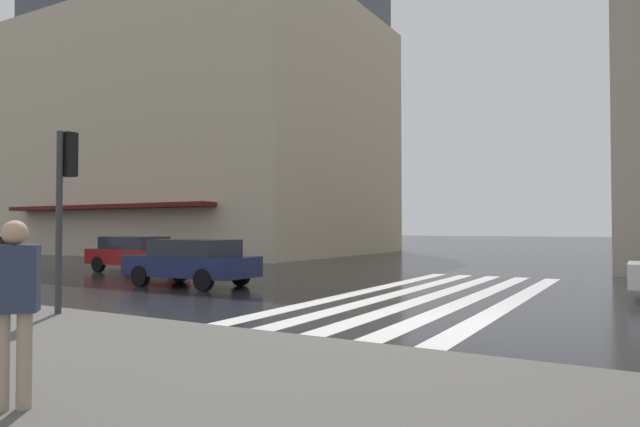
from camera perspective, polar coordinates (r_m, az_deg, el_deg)
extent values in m
plane|color=black|center=(10.74, 14.68, -10.87)|extent=(220.00, 220.00, 0.00)
cube|color=silver|center=(14.58, 19.33, -8.32)|extent=(13.00, 0.50, 0.01)
cube|color=silver|center=(14.79, 15.48, -8.24)|extent=(13.00, 0.50, 0.01)
cube|color=silver|center=(15.07, 11.76, -8.14)|extent=(13.00, 0.50, 0.01)
cube|color=silver|center=(15.42, 8.19, -8.00)|extent=(13.00, 0.50, 0.01)
cube|color=silver|center=(15.81, 4.79, -7.85)|extent=(13.00, 0.50, 0.01)
cube|color=beige|center=(42.24, -11.52, 7.36)|extent=(17.02, 23.81, 16.44)
cube|color=#474C56|center=(44.88, -11.45, 20.11)|extent=(15.32, 22.86, 3.61)
cube|color=#591419|center=(35.47, -21.37, 0.63)|extent=(1.20, 16.67, 0.24)
cylinder|color=#333338|center=(11.65, -25.06, -0.78)|extent=(0.12, 0.12, 3.45)
cube|color=black|center=(11.84, -24.27, 5.50)|extent=(0.22, 0.30, 0.85)
sphere|color=red|center=(11.95, -23.79, 6.79)|extent=(0.17, 0.17, 0.17)
sphere|color=orange|center=(11.91, -23.80, 5.46)|extent=(0.17, 0.17, 0.17)
sphere|color=green|center=(11.88, -23.81, 4.12)|extent=(0.17, 0.17, 0.17)
cylinder|color=black|center=(25.95, -28.53, -4.50)|extent=(0.20, 0.62, 0.62)
cube|color=maroon|center=(23.59, -18.18, -4.20)|extent=(1.75, 4.10, 0.60)
cube|color=#232833|center=(23.68, -18.41, -2.85)|extent=(1.54, 2.46, 0.50)
cylinder|color=black|center=(23.27, -14.60, -5.00)|extent=(0.20, 0.62, 0.62)
cylinder|color=black|center=(22.13, -17.62, -5.16)|extent=(0.20, 0.62, 0.62)
cylinder|color=black|center=(25.09, -18.68, -4.71)|extent=(0.20, 0.62, 0.62)
cylinder|color=black|center=(24.03, -21.65, -4.83)|extent=(0.20, 0.62, 0.62)
cube|color=navy|center=(17.43, -13.03, -5.22)|extent=(1.75, 4.10, 0.60)
cube|color=#232833|center=(17.30, -12.66, -3.43)|extent=(1.54, 2.46, 0.50)
cylinder|color=black|center=(17.76, -17.84, -6.09)|extent=(0.20, 0.62, 0.62)
cylinder|color=black|center=(18.91, -14.11, -5.83)|extent=(0.20, 0.62, 0.62)
cylinder|color=black|center=(16.01, -11.78, -6.65)|extent=(0.20, 0.62, 0.62)
cylinder|color=black|center=(17.27, -8.11, -6.28)|extent=(0.20, 0.62, 0.62)
cube|color=#2D3851|center=(5.71, -28.72, -5.84)|extent=(0.46, 0.45, 0.60)
sphere|color=tan|center=(5.69, -28.67, -1.72)|extent=(0.22, 0.22, 0.22)
cylinder|color=tan|center=(5.80, -27.91, -13.07)|extent=(0.13, 0.13, 0.86)
cylinder|color=tan|center=(5.83, -29.70, -12.98)|extent=(0.13, 0.13, 0.86)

